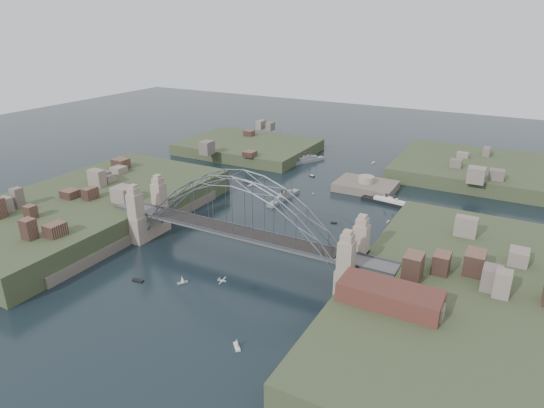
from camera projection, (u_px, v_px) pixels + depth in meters
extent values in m
plane|color=black|center=(240.00, 260.00, 128.25)|extent=(500.00, 500.00, 0.00)
cube|color=#555558|center=(239.00, 233.00, 125.30)|extent=(84.00, 6.00, 0.70)
cube|color=#4E535A|center=(233.00, 235.00, 122.65)|extent=(84.00, 0.25, 0.50)
cube|color=#4E535A|center=(245.00, 227.00, 127.55)|extent=(84.00, 0.25, 0.50)
cube|color=black|center=(239.00, 231.00, 125.10)|extent=(55.20, 5.20, 0.35)
cube|color=gray|center=(136.00, 214.00, 134.97)|extent=(3.40, 3.40, 17.70)
cube|color=gray|center=(160.00, 203.00, 143.13)|extent=(3.40, 3.40, 17.70)
cube|color=gray|center=(346.00, 266.00, 106.85)|extent=(3.40, 3.40, 17.70)
cube|color=gray|center=(360.00, 249.00, 115.01)|extent=(3.40, 3.40, 17.70)
cube|color=gray|center=(150.00, 224.00, 140.83)|extent=(4.08, 13.80, 8.00)
cube|color=gray|center=(352.00, 275.00, 112.71)|extent=(4.08, 13.80, 8.00)
cube|color=#384428|center=(88.00, 213.00, 153.40)|extent=(50.00, 90.00, 12.00)
cube|color=#5F564C|center=(141.00, 230.00, 143.72)|extent=(6.00, 70.00, 4.00)
cube|color=#384428|center=(469.00, 314.00, 101.62)|extent=(50.00, 90.00, 12.00)
cube|color=#5F564C|center=(367.00, 291.00, 112.03)|extent=(6.00, 70.00, 4.00)
cube|color=#384428|center=(249.00, 151.00, 230.10)|extent=(60.00, 45.00, 9.00)
cube|color=#384428|center=(486.00, 174.00, 195.38)|extent=(70.00, 55.00, 9.50)
cube|color=#5F564C|center=(365.00, 191.00, 180.17)|extent=(22.00, 16.00, 7.00)
cylinder|color=gray|center=(366.00, 179.00, 178.44)|extent=(6.00, 6.00, 2.40)
cube|color=#592D26|center=(390.00, 296.00, 93.51)|extent=(20.00, 8.00, 4.00)
cube|color=#555558|center=(338.00, 368.00, 87.74)|extent=(4.00, 22.00, 1.40)
cube|color=gray|center=(284.00, 199.00, 170.18)|extent=(3.78, 18.56, 1.64)
cube|color=gray|center=(284.00, 195.00, 169.73)|extent=(2.57, 10.25, 1.23)
cube|color=gray|center=(284.00, 193.00, 169.39)|extent=(1.68, 4.69, 0.82)
cylinder|color=black|center=(282.00, 192.00, 168.12)|extent=(0.88, 0.88, 1.64)
cylinder|color=black|center=(286.00, 190.00, 170.14)|extent=(0.88, 0.88, 1.64)
cylinder|color=#4E535A|center=(275.00, 196.00, 164.88)|extent=(0.16, 0.16, 4.10)
cylinder|color=#4E535A|center=(292.00, 187.00, 173.52)|extent=(0.16, 0.16, 4.10)
cube|color=gray|center=(307.00, 161.00, 213.82)|extent=(10.69, 17.18, 1.81)
cube|color=gray|center=(307.00, 158.00, 213.32)|extent=(6.32, 9.68, 1.36)
cube|color=gray|center=(307.00, 156.00, 212.95)|extent=(3.33, 4.64, 0.91)
cylinder|color=black|center=(305.00, 155.00, 212.01)|extent=(0.90, 0.90, 1.81)
cylinder|color=black|center=(310.00, 154.00, 213.31)|extent=(0.90, 0.90, 1.81)
cylinder|color=#4E535A|center=(298.00, 157.00, 209.96)|extent=(0.18, 0.18, 4.53)
cylinder|color=#4E535A|center=(317.00, 153.00, 215.52)|extent=(0.18, 0.18, 4.53)
cube|color=black|center=(390.00, 204.00, 165.55)|extent=(20.97, 5.56, 1.51)
cube|color=white|center=(390.00, 201.00, 165.13)|extent=(11.61, 3.62, 1.13)
cube|color=white|center=(390.00, 199.00, 164.82)|extent=(5.36, 2.23, 0.76)
cylinder|color=black|center=(386.00, 196.00, 165.37)|extent=(1.02, 1.02, 1.51)
cylinder|color=black|center=(394.00, 198.00, 163.77)|extent=(1.02, 1.02, 1.51)
cylinder|color=#4E535A|center=(374.00, 194.00, 168.07)|extent=(0.15, 0.15, 3.78)
cylinder|color=#4E535A|center=(408.00, 201.00, 161.21)|extent=(0.15, 0.15, 3.78)
cube|color=#B0B2B7|center=(222.00, 281.00, 105.44)|extent=(1.72, 0.55, 0.30)
cube|color=#B0B2B7|center=(222.00, 280.00, 105.42)|extent=(0.78, 3.39, 0.06)
cube|color=#B0B2B7|center=(219.00, 279.00, 105.65)|extent=(0.32, 1.07, 0.37)
cube|color=white|center=(210.00, 225.00, 149.48)|extent=(0.76, 2.25, 0.45)
cube|color=white|center=(334.00, 223.00, 150.89)|extent=(2.06, 1.08, 0.45)
cube|color=white|center=(183.00, 283.00, 116.88)|extent=(2.11, 2.71, 0.45)
cylinder|color=#4E535A|center=(182.00, 279.00, 116.49)|extent=(0.08, 0.08, 2.20)
cone|color=silver|center=(182.00, 279.00, 116.49)|extent=(1.50, 1.58, 1.92)
cube|color=white|center=(388.00, 222.00, 151.66)|extent=(0.75, 2.05, 0.45)
cube|color=white|center=(252.00, 185.00, 184.39)|extent=(2.27, 3.41, 0.45)
cylinder|color=#4E535A|center=(252.00, 183.00, 184.00)|extent=(0.08, 0.08, 2.20)
cone|color=silver|center=(252.00, 183.00, 184.00)|extent=(1.41, 1.54, 1.92)
cube|color=white|center=(313.00, 194.00, 175.45)|extent=(1.02, 1.47, 0.45)
cube|color=white|center=(237.00, 347.00, 94.25)|extent=(2.63, 2.66, 0.45)
cylinder|color=#4E535A|center=(237.00, 343.00, 93.86)|extent=(0.08, 0.08, 2.20)
cone|color=silver|center=(237.00, 343.00, 93.86)|extent=(1.58, 1.59, 1.92)
cube|color=white|center=(312.00, 176.00, 194.82)|extent=(2.40, 1.24, 0.45)
cube|color=white|center=(312.00, 175.00, 194.67)|extent=(1.48, 0.93, 0.40)
cylinder|color=black|center=(312.00, 174.00, 194.50)|extent=(0.16, 0.16, 0.70)
cube|color=white|center=(377.00, 272.00, 121.63)|extent=(2.39, 1.28, 0.45)
cube|color=white|center=(138.00, 281.00, 117.87)|extent=(3.08, 1.27, 0.45)
cube|color=white|center=(373.00, 163.00, 212.94)|extent=(1.01, 2.02, 0.45)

